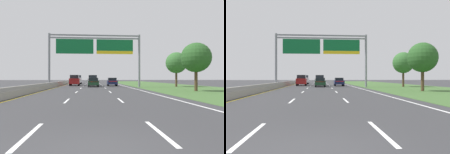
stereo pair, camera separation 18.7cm
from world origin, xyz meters
The scene contains 12 objects.
ground_plane centered at (0.00, 35.00, 0.00)m, with size 220.00×220.00×0.00m, color #333335.
lane_striping centered at (0.00, 34.54, 0.00)m, with size 11.96×106.00×0.01m.
grass_verge_right centered at (13.95, 35.00, 0.01)m, with size 14.00×110.00×0.02m, color #3D602D.
median_barrier_concrete centered at (-6.60, 35.00, 0.35)m, with size 0.60×110.00×0.85m.
overhead_sign_gantry centered at (0.30, 31.11, 6.25)m, with size 15.06×0.42×8.74m.
pickup_truck_white centered at (-3.84, 50.27, 1.07)m, with size 2.10×5.44×2.20m.
car_navy_right_lane_sedan centered at (3.65, 37.36, 0.82)m, with size 1.90×4.43×1.57m.
car_red_left_lane_suv centered at (-3.62, 39.20, 1.10)m, with size 1.98×4.73×2.11m.
car_silver_centre_lane_suv centered at (-0.02, 40.99, 1.10)m, with size 2.00×4.74×2.11m.
car_darkgreen_centre_lane_sedan centered at (0.06, 33.69, 0.82)m, with size 1.84×4.41×1.57m.
roadside_tree_near centered at (12.04, 20.05, 3.95)m, with size 3.49×3.49×5.71m.
roadside_tree_mid centered at (14.45, 32.29, 4.17)m, with size 3.66×3.66×6.02m.
Camera 2 is at (0.09, -4.76, 1.59)m, focal length 35.17 mm.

